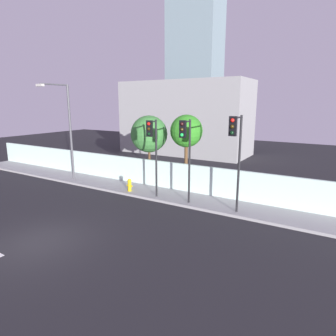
{
  "coord_description": "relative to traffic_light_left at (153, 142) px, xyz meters",
  "views": [
    {
      "loc": [
        10.71,
        -6.96,
        5.81
      ],
      "look_at": [
        2.54,
        6.5,
        2.31
      ],
      "focal_mm": 31.38,
      "sensor_mm": 36.0,
      "label": 1
    }
  ],
  "objects": [
    {
      "name": "street_lamp_curbside",
      "position": [
        -7.79,
        0.41,
        0.71
      ],
      "size": [
        0.61,
        2.34,
        6.94
      ],
      "color": "#4C4C51",
      "rests_on": "sidewalk"
    },
    {
      "name": "low_building_distant",
      "position": [
        -6.67,
        16.48,
        0.54
      ],
      "size": [
        14.7,
        6.0,
        8.23
      ],
      "primitive_type": "cube",
      "color": "#959595",
      "rests_on": "ground"
    },
    {
      "name": "tower_on_skyline",
      "position": [
        -11.49,
        28.48,
        13.39
      ],
      "size": [
        7.7,
        5.0,
        33.95
      ],
      "primitive_type": "cube",
      "color": "gray",
      "rests_on": "ground"
    },
    {
      "name": "sidewalk",
      "position": [
        -1.19,
        1.19,
        -3.51
      ],
      "size": [
        36.0,
        2.4,
        0.15
      ],
      "primitive_type": "cube",
      "color": "#9C9C9C",
      "rests_on": "ground"
    },
    {
      "name": "roadside_tree_leftmost",
      "position": [
        -2.6,
        3.36,
        0.03
      ],
      "size": [
        2.65,
        2.65,
        4.95
      ],
      "color": "brown",
      "rests_on": "ground"
    },
    {
      "name": "traffic_light_center",
      "position": [
        2.19,
        -0.03,
        0.05
      ],
      "size": [
        0.36,
        1.31,
        4.78
      ],
      "color": "black",
      "rests_on": "sidewalk"
    },
    {
      "name": "perimeter_wall",
      "position": [
        -1.19,
        2.48,
        -2.53
      ],
      "size": [
        36.0,
        0.18,
        1.8
      ],
      "primitive_type": "cube",
      "color": "silver",
      "rests_on": "sidewalk"
    },
    {
      "name": "fire_hydrant",
      "position": [
        -2.23,
        0.52,
        -2.99
      ],
      "size": [
        0.44,
        0.26,
        0.82
      ],
      "color": "gold",
      "rests_on": "sidewalk"
    },
    {
      "name": "traffic_light_right",
      "position": [
        5.03,
        -0.25,
        0.27
      ],
      "size": [
        0.35,
        1.77,
        5.08
      ],
      "color": "black",
      "rests_on": "sidewalk"
    },
    {
      "name": "traffic_light_left",
      "position": [
        0.0,
        0.0,
        0.0
      ],
      "size": [
        0.46,
        1.25,
        4.71
      ],
      "color": "black",
      "rests_on": "sidewalk"
    },
    {
      "name": "roadside_tree_midleft",
      "position": [
        0.43,
        3.36,
        0.37
      ],
      "size": [
        2.16,
        2.16,
        5.07
      ],
      "color": "brown",
      "rests_on": "ground"
    },
    {
      "name": "ground_plane",
      "position": [
        -1.19,
        -7.01,
        -3.58
      ],
      "size": [
        80.0,
        80.0,
        0.0
      ],
      "primitive_type": "plane",
      "color": "#262529"
    }
  ]
}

